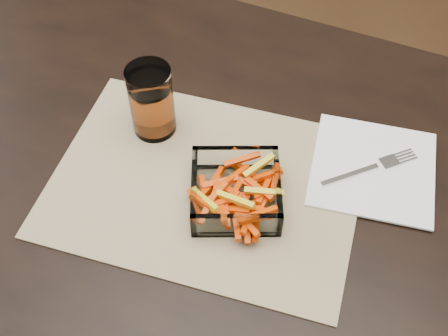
{
  "coord_description": "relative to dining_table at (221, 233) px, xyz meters",
  "views": [
    {
      "loc": [
        0.19,
        -0.42,
        1.43
      ],
      "look_at": [
        -0.01,
        0.04,
        0.78
      ],
      "focal_mm": 45.0,
      "sensor_mm": 36.0,
      "label": 1
    }
  ],
  "objects": [
    {
      "name": "dining_table",
      "position": [
        0.0,
        0.0,
        0.0
      ],
      "size": [
        1.6,
        0.9,
        0.75
      ],
      "color": "black",
      "rests_on": "ground"
    },
    {
      "name": "placemat",
      "position": [
        -0.03,
        0.02,
        0.09
      ],
      "size": [
        0.49,
        0.38,
        0.0
      ],
      "primitive_type": "cube",
      "rotation": [
        0.0,
        0.0,
        0.12
      ],
      "color": "#9E8768",
      "rests_on": "dining_table"
    },
    {
      "name": "glass_bowl",
      "position": [
        0.02,
        0.01,
        0.11
      ],
      "size": [
        0.16,
        0.16,
        0.05
      ],
      "rotation": [
        0.0,
        0.0,
        0.42
      ],
      "color": "white",
      "rests_on": "placemat"
    },
    {
      "name": "tumbler",
      "position": [
        -0.15,
        0.09,
        0.15
      ],
      "size": [
        0.07,
        0.07,
        0.12
      ],
      "color": "white",
      "rests_on": "placemat"
    },
    {
      "name": "napkin",
      "position": [
        0.19,
        0.14,
        0.09
      ],
      "size": [
        0.21,
        0.21,
        0.0
      ],
      "primitive_type": "cube",
      "rotation": [
        0.0,
        0.0,
        0.17
      ],
      "color": "white",
      "rests_on": "placemat"
    },
    {
      "name": "fork",
      "position": [
        0.19,
        0.14,
        0.1
      ],
      "size": [
        0.12,
        0.12,
        0.0
      ],
      "rotation": [
        0.0,
        0.0,
        -0.78
      ],
      "color": "silver",
      "rests_on": "napkin"
    }
  ]
}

